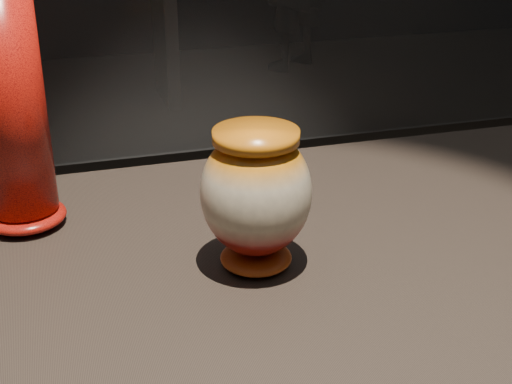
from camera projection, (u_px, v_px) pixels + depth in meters
main_vase at (256, 194)px, 0.96m from camera, size 0.16×0.16×0.20m
tall_vase at (10, 109)px, 1.04m from camera, size 0.14×0.14×0.39m
back_shelf at (22, 8)px, 4.24m from camera, size 2.00×0.60×0.90m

